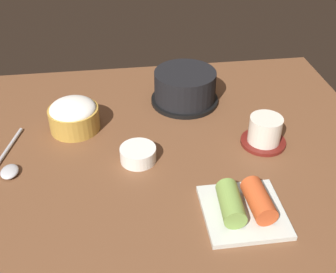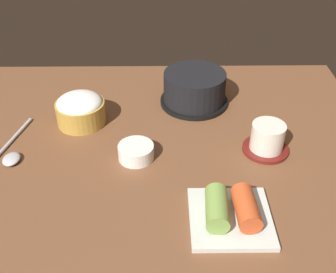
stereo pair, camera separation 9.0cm
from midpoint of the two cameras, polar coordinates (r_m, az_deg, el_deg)
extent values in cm
cube|color=brown|center=(94.26, -4.11, -1.45)|extent=(100.00, 76.00, 2.00)
cylinder|color=black|center=(107.97, -0.12, 4.96)|extent=(17.24, 17.24, 1.02)
cylinder|color=black|center=(105.85, -0.12, 6.92)|extent=(15.54, 15.54, 7.44)
cylinder|color=#D15619|center=(104.23, -0.12, 8.56)|extent=(13.68, 13.68, 0.60)
cylinder|color=#B78C38|center=(100.00, -15.22, 2.26)|extent=(11.56, 11.56, 5.40)
ellipsoid|color=white|center=(98.58, -15.46, 3.56)|extent=(10.64, 10.64, 4.05)
cylinder|color=maroon|center=(94.55, 10.21, -0.82)|extent=(10.03, 10.03, 0.80)
cylinder|color=silver|center=(92.61, 10.43, 0.85)|extent=(7.19, 7.19, 5.91)
cylinder|color=#C6D18C|center=(91.13, 10.61, 2.21)|extent=(6.11, 6.11, 0.40)
cylinder|color=white|center=(88.26, -7.04, -2.53)|extent=(7.64, 7.64, 3.18)
cylinder|color=brown|center=(87.47, -7.10, -1.87)|extent=(6.27, 6.27, 0.50)
cube|color=silver|center=(77.47, 6.93, -10.30)|extent=(14.62, 14.62, 1.00)
cylinder|color=#7A9E47|center=(75.15, 5.15, -9.19)|extent=(4.61, 9.01, 4.08)
cylinder|color=#C64C23|center=(76.25, 8.95, -8.74)|extent=(4.44, 8.94, 4.08)
cylinder|color=#B7B7BC|center=(98.88, -23.63, -1.83)|extent=(4.60, 15.72, 0.80)
ellipsoid|color=#B7B7BC|center=(92.25, -23.50, -4.52)|extent=(3.60, 4.68, 1.26)
camera|label=1|loc=(0.05, -92.86, -2.08)|focal=44.63mm
camera|label=2|loc=(0.05, 87.14, 2.08)|focal=44.63mm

